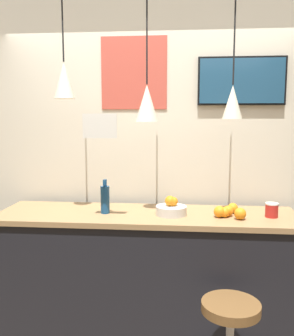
# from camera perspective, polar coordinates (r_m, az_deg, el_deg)

# --- Properties ---
(back_wall) EXTENTS (8.00, 0.06, 2.90)m
(back_wall) POSITION_cam_1_polar(r_m,az_deg,el_deg) (3.25, 0.71, 1.70)
(back_wall) COLOR beige
(back_wall) RESTS_ON ground_plane
(service_counter) EXTENTS (2.30, 0.64, 1.06)m
(service_counter) POSITION_cam_1_polar(r_m,az_deg,el_deg) (3.07, 0.00, -16.45)
(service_counter) COLOR black
(service_counter) RESTS_ON ground_plane
(bar_stool) EXTENTS (0.42, 0.42, 0.66)m
(bar_stool) POSITION_cam_1_polar(r_m,az_deg,el_deg) (2.60, 12.52, -23.77)
(bar_stool) COLOR #B7B7BC
(bar_stool) RESTS_ON ground_plane
(fruit_bowl) EXTENTS (0.23, 0.23, 0.15)m
(fruit_bowl) POSITION_cam_1_polar(r_m,az_deg,el_deg) (2.84, 3.69, -6.11)
(fruit_bowl) COLOR beige
(fruit_bowl) RESTS_ON service_counter
(orange_pile) EXTENTS (0.23, 0.26, 0.09)m
(orange_pile) POSITION_cam_1_polar(r_m,az_deg,el_deg) (2.85, 12.30, -6.49)
(orange_pile) COLOR orange
(orange_pile) RESTS_ON service_counter
(juice_bottle) EXTENTS (0.07, 0.07, 0.26)m
(juice_bottle) POSITION_cam_1_polar(r_m,az_deg,el_deg) (2.89, -6.41, -4.71)
(juice_bottle) COLOR navy
(juice_bottle) RESTS_ON service_counter
(spread_jar) EXTENTS (0.09, 0.09, 0.11)m
(spread_jar) POSITION_cam_1_polar(r_m,az_deg,el_deg) (2.92, 18.47, -6.10)
(spread_jar) COLOR red
(spread_jar) RESTS_ON service_counter
(pendant_lamp_left) EXTENTS (0.16, 0.16, 0.87)m
(pendant_lamp_left) POSITION_cam_1_polar(r_m,az_deg,el_deg) (2.94, -12.51, 13.00)
(pendant_lamp_left) COLOR black
(pendant_lamp_middle) EXTENTS (0.17, 0.17, 1.04)m
(pendant_lamp_middle) POSITION_cam_1_polar(r_m,az_deg,el_deg) (2.80, -0.01, 9.97)
(pendant_lamp_middle) COLOR black
(pendant_lamp_right) EXTENTS (0.15, 0.15, 1.02)m
(pendant_lamp_right) POSITION_cam_1_polar(r_m,az_deg,el_deg) (2.81, 12.91, 9.96)
(pendant_lamp_right) COLOR black
(mounted_tv) EXTENTS (0.71, 0.04, 0.39)m
(mounted_tv) POSITION_cam_1_polar(r_m,az_deg,el_deg) (3.22, 14.22, 12.74)
(mounted_tv) COLOR black
(hanging_menu_board) EXTENTS (0.24, 0.01, 0.17)m
(hanging_menu_board) POSITION_cam_1_polar(r_m,az_deg,el_deg) (2.62, -7.22, 6.38)
(hanging_menu_board) COLOR white
(wall_poster) EXTENTS (0.55, 0.01, 0.60)m
(wall_poster) POSITION_cam_1_polar(r_m,az_deg,el_deg) (3.23, -2.01, 14.27)
(wall_poster) COLOR #C64C3D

